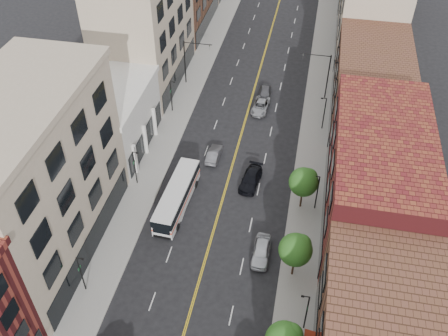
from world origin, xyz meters
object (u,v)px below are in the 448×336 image
Objects in this scene: car_lane_a at (251,179)px; city_bus at (177,196)px; car_lane_behind at (214,154)px; car_lane_c at (265,94)px; car_lane_b at (261,106)px; car_parked_far at (261,251)px.

city_bus is at bearing -138.60° from car_lane_a.
car_lane_c reaches higher than car_lane_behind.
city_bus is 9.70m from car_lane_a.
car_lane_b reaches higher than car_lane_behind.
city_bus is 2.34× the size of car_parked_far.
car_lane_a is 1.03× the size of car_lane_b.
car_lane_b is 1.07× the size of car_lane_c.
car_lane_a is (5.53, -3.88, 0.06)m from car_lane_behind.
car_lane_a is at bearing -81.89° from car_lane_b.
car_lane_b is at bearing -96.81° from car_lane_c.
car_lane_behind is 12.97m from car_lane_b.
car_parked_far is at bearing -24.11° from city_bus.
car_parked_far is 1.01× the size of car_lane_c.
car_lane_b is at bearing 100.47° from car_lane_a.
car_lane_a is at bearing 37.75° from city_bus.
city_bus is 25.90m from car_lane_c.
city_bus is at bearing -109.34° from car_lane_c.
car_lane_a is 19.42m from car_lane_c.
car_lane_a is 1.11× the size of car_lane_c.
car_lane_b is at bearing -108.20° from car_lane_behind.
car_lane_behind is (-8.45, 14.92, -0.12)m from car_parked_far.
car_lane_a reaches higher than car_lane_b.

